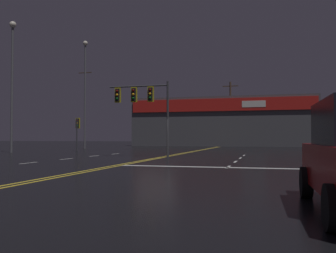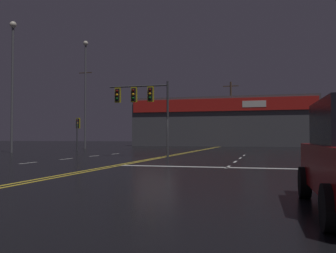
% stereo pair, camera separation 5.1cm
% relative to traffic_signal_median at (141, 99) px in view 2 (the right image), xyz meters
% --- Properties ---
extents(ground_plane, '(200.00, 200.00, 0.00)m').
position_rel_traffic_signal_median_xyz_m(ground_plane, '(1.40, -1.46, -3.76)').
color(ground_plane, black).
extents(road_markings, '(14.50, 60.00, 0.01)m').
position_rel_traffic_signal_median_xyz_m(road_markings, '(2.34, -2.55, -3.76)').
color(road_markings, gold).
rests_on(road_markings, ground).
extents(traffic_signal_median, '(4.05, 0.36, 4.84)m').
position_rel_traffic_signal_median_xyz_m(traffic_signal_median, '(0.00, 0.00, 0.00)').
color(traffic_signal_median, '#38383D').
rests_on(traffic_signal_median, ground).
extents(traffic_signal_corner_northwest, '(0.42, 0.36, 3.11)m').
position_rel_traffic_signal_median_xyz_m(traffic_signal_corner_northwest, '(-9.41, 8.88, -1.48)').
color(traffic_signal_corner_northwest, '#38383D').
rests_on(traffic_signal_corner_northwest, ground).
extents(streetlight_near_left, '(0.56, 0.56, 12.37)m').
position_rel_traffic_signal_median_xyz_m(streetlight_near_left, '(-12.27, 15.81, 3.85)').
color(streetlight_near_left, '#59595E').
rests_on(streetlight_near_left, ground).
extents(streetlight_median_approach, '(0.56, 0.56, 10.98)m').
position_rel_traffic_signal_median_xyz_m(streetlight_median_approach, '(-12.63, 3.68, 3.11)').
color(streetlight_median_approach, '#59595E').
rests_on(streetlight_median_approach, ground).
extents(building_backdrop, '(26.61, 10.23, 7.15)m').
position_rel_traffic_signal_median_xyz_m(building_backdrop, '(1.40, 34.96, -0.17)').
color(building_backdrop, '#4C4C51').
rests_on(building_backdrop, ground).
extents(utility_pole_row, '(46.44, 0.26, 12.05)m').
position_rel_traffic_signal_median_xyz_m(utility_pole_row, '(2.42, 30.20, 2.05)').
color(utility_pole_row, '#4C3828').
rests_on(utility_pole_row, ground).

